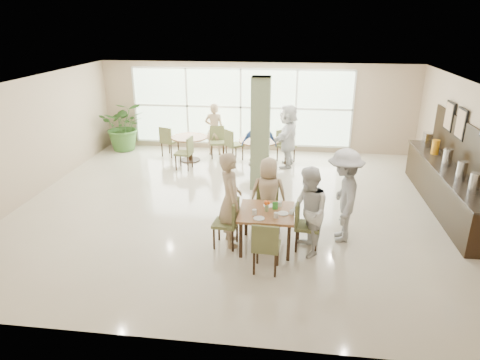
# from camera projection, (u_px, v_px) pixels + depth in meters

# --- Properties ---
(ground) EXTENTS (10.00, 10.00, 0.00)m
(ground) POSITION_uv_depth(u_px,v_px,m) (238.00, 205.00, 9.95)
(ground) COLOR beige
(ground) RESTS_ON ground
(room_shell) EXTENTS (10.00, 10.00, 10.00)m
(room_shell) POSITION_uv_depth(u_px,v_px,m) (238.00, 134.00, 9.34)
(room_shell) COLOR white
(room_shell) RESTS_ON ground
(window_bank) EXTENTS (7.00, 0.04, 7.00)m
(window_bank) POSITION_uv_depth(u_px,v_px,m) (241.00, 107.00, 13.63)
(window_bank) COLOR silver
(window_bank) RESTS_ON ground
(column) EXTENTS (0.45, 0.45, 2.80)m
(column) POSITION_uv_depth(u_px,v_px,m) (260.00, 134.00, 10.51)
(column) COLOR #697853
(column) RESTS_ON ground
(main_table) EXTENTS (1.02, 1.02, 0.75)m
(main_table) POSITION_uv_depth(u_px,v_px,m) (267.00, 215.00, 7.92)
(main_table) COLOR brown
(main_table) RESTS_ON ground
(round_table_left) EXTENTS (1.10, 1.10, 0.75)m
(round_table_left) POSITION_uv_depth(u_px,v_px,m) (190.00, 142.00, 12.86)
(round_table_left) COLOR brown
(round_table_left) RESTS_ON ground
(round_table_right) EXTENTS (1.19, 1.19, 0.75)m
(round_table_right) POSITION_uv_depth(u_px,v_px,m) (259.00, 145.00, 12.49)
(round_table_right) COLOR brown
(round_table_right) RESTS_ON ground
(chairs_main_table) EXTENTS (2.03, 2.00, 0.95)m
(chairs_main_table) POSITION_uv_depth(u_px,v_px,m) (267.00, 225.00, 7.96)
(chairs_main_table) COLOR brown
(chairs_main_table) RESTS_ON ground
(chairs_table_left) EXTENTS (2.06, 1.72, 0.95)m
(chairs_table_left) POSITION_uv_depth(u_px,v_px,m) (190.00, 145.00, 12.89)
(chairs_table_left) COLOR brown
(chairs_table_left) RESTS_ON ground
(chairs_table_right) EXTENTS (2.20, 1.79, 0.95)m
(chairs_table_right) POSITION_uv_depth(u_px,v_px,m) (260.00, 149.00, 12.50)
(chairs_table_right) COLOR brown
(chairs_table_right) RESTS_ON ground
(tabletop_clutter) EXTENTS (0.65, 0.78, 0.21)m
(tabletop_clutter) POSITION_uv_depth(u_px,v_px,m) (269.00, 209.00, 7.83)
(tabletop_clutter) COLOR white
(tabletop_clutter) RESTS_ON main_table
(buffet_counter) EXTENTS (0.64, 4.70, 1.95)m
(buffet_counter) POSITION_uv_depth(u_px,v_px,m) (447.00, 185.00, 9.66)
(buffet_counter) COLOR black
(buffet_counter) RESTS_ON ground
(framed_art_a) EXTENTS (0.05, 0.55, 0.70)m
(framed_art_a) POSITION_uv_depth(u_px,v_px,m) (461.00, 124.00, 9.63)
(framed_art_a) COLOR black
(framed_art_a) RESTS_ON ground
(framed_art_b) EXTENTS (0.05, 0.55, 0.70)m
(framed_art_b) POSITION_uv_depth(u_px,v_px,m) (449.00, 116.00, 10.37)
(framed_art_b) COLOR black
(framed_art_b) RESTS_ON ground
(potted_plant) EXTENTS (1.79, 1.79, 1.61)m
(potted_plant) POSITION_uv_depth(u_px,v_px,m) (124.00, 126.00, 13.83)
(potted_plant) COLOR #3A692A
(potted_plant) RESTS_ON ground
(teen_left) EXTENTS (0.64, 0.78, 1.83)m
(teen_left) POSITION_uv_depth(u_px,v_px,m) (230.00, 200.00, 7.97)
(teen_left) COLOR tan
(teen_left) RESTS_ON ground
(teen_far) EXTENTS (0.76, 0.45, 1.51)m
(teen_far) POSITION_uv_depth(u_px,v_px,m) (268.00, 194.00, 8.65)
(teen_far) COLOR tan
(teen_far) RESTS_ON ground
(teen_right) EXTENTS (0.82, 0.95, 1.67)m
(teen_right) POSITION_uv_depth(u_px,v_px,m) (308.00, 212.00, 7.66)
(teen_right) COLOR white
(teen_right) RESTS_ON ground
(teen_standing) EXTENTS (0.71, 1.21, 1.84)m
(teen_standing) POSITION_uv_depth(u_px,v_px,m) (344.00, 196.00, 8.13)
(teen_standing) COLOR #9D9D9F
(teen_standing) RESTS_ON ground
(adult_a) EXTENTS (1.06, 0.73, 1.66)m
(adult_a) POSITION_uv_depth(u_px,v_px,m) (259.00, 145.00, 11.70)
(adult_a) COLOR #395DAC
(adult_a) RESTS_ON ground
(adult_b) EXTENTS (0.94, 1.76, 1.81)m
(adult_b) POSITION_uv_depth(u_px,v_px,m) (288.00, 136.00, 12.26)
(adult_b) COLOR white
(adult_b) RESTS_ON ground
(adult_standing) EXTENTS (0.62, 0.42, 1.63)m
(adult_standing) POSITION_uv_depth(u_px,v_px,m) (214.00, 129.00, 13.36)
(adult_standing) COLOR tan
(adult_standing) RESTS_ON ground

